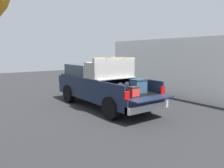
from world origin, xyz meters
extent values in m
plane|color=#262628|center=(0.00, 0.00, 0.00)|extent=(40.00, 40.00, 0.00)
cube|color=#162138|center=(0.00, 0.00, 0.63)|extent=(5.50, 1.92, 0.45)
cube|color=black|center=(-1.20, 0.00, 0.87)|extent=(2.80, 1.80, 0.04)
cube|color=#162138|center=(-1.20, 0.93, 1.10)|extent=(2.80, 0.06, 0.50)
cube|color=#162138|center=(-1.20, -0.93, 1.10)|extent=(2.80, 0.06, 0.50)
cube|color=#162138|center=(0.17, 0.00, 1.10)|extent=(0.06, 1.80, 0.50)
cube|color=#162138|center=(-2.88, 0.00, 0.87)|extent=(0.55, 1.80, 0.04)
cube|color=#B2B2B7|center=(-0.43, 0.00, 1.37)|extent=(1.25, 1.92, 0.04)
cube|color=#162138|center=(1.35, 0.00, 1.10)|extent=(2.30, 1.92, 0.50)
cube|color=#2D3842|center=(1.25, 0.00, 1.60)|extent=(1.94, 1.76, 0.51)
cube|color=#162138|center=(2.70, 0.00, 1.04)|extent=(0.40, 1.82, 0.38)
cube|color=#B2B2B7|center=(-2.72, 0.00, 0.52)|extent=(0.24, 1.92, 0.24)
cube|color=red|center=(-2.62, 0.88, 1.03)|extent=(0.06, 0.20, 0.28)
cube|color=red|center=(-2.62, -0.88, 1.03)|extent=(0.06, 0.20, 0.28)
cylinder|color=black|center=(1.75, 0.88, 0.43)|extent=(0.85, 0.30, 0.85)
cylinder|color=black|center=(1.75, -0.88, 0.43)|extent=(0.85, 0.30, 0.85)
cylinder|color=black|center=(-1.75, 0.88, 0.43)|extent=(0.85, 0.30, 0.85)
cylinder|color=black|center=(-1.75, -0.88, 0.43)|extent=(0.85, 0.30, 0.85)
cube|color=#335170|center=(-1.91, -0.31, 1.13)|extent=(0.40, 0.55, 0.48)
cube|color=#23394E|center=(-1.91, -0.31, 1.40)|extent=(0.44, 0.59, 0.05)
ellipsoid|color=black|center=(-1.64, 0.05, 1.10)|extent=(0.20, 0.33, 0.43)
ellipsoid|color=black|center=(-1.75, 0.05, 1.04)|extent=(0.09, 0.23, 0.19)
ellipsoid|color=black|center=(-1.66, 0.39, 1.10)|extent=(0.20, 0.36, 0.42)
ellipsoid|color=black|center=(-1.77, 0.39, 1.04)|extent=(0.09, 0.25, 0.19)
cube|color=red|center=(-2.30, 0.29, 1.04)|extent=(0.26, 0.34, 0.30)
cube|color=#262628|center=(-2.30, 0.29, 1.21)|extent=(0.28, 0.36, 0.04)
cube|color=#9E9993|center=(-0.43, 0.00, 1.60)|extent=(0.89, 2.06, 0.42)
cube|color=#9E9993|center=(-0.79, 0.00, 2.01)|extent=(0.16, 2.06, 0.40)
cube|color=#9E9993|center=(-0.38, 0.93, 1.92)|extent=(0.65, 0.20, 0.22)
cube|color=#9E9993|center=(-0.38, -0.93, 1.92)|extent=(0.65, 0.20, 0.22)
cube|color=yellow|center=(-0.43, 0.46, 2.22)|extent=(0.99, 0.03, 0.02)
cube|color=yellow|center=(-0.43, -0.46, 2.22)|extent=(0.99, 0.03, 0.02)
cube|color=white|center=(-0.38, -4.23, 1.58)|extent=(9.82, 0.36, 3.16)
cylinder|color=#1E592D|center=(3.22, -3.04, 0.45)|extent=(0.56, 0.56, 0.90)
cylinder|color=#1E592D|center=(3.22, -3.04, 0.94)|extent=(0.60, 0.60, 0.08)
camera|label=1|loc=(-8.09, 5.51, 2.46)|focal=35.48mm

